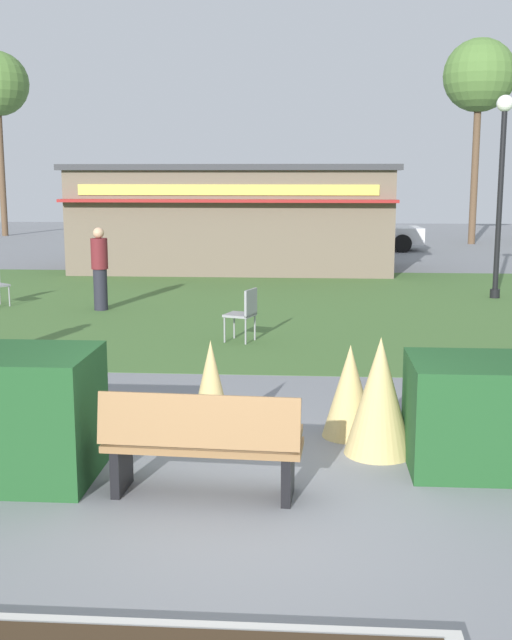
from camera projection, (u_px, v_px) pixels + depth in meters
name	position (u px, v px, depth m)	size (l,w,h in m)	color
ground_plane	(259.00, 504.00, 6.72)	(80.00, 80.00, 0.00)	slate
lawn_patch	(291.00, 306.00, 16.91)	(36.00, 12.00, 0.01)	#446B33
park_bench	(202.00, 444.00, 6.77)	(1.73, 0.62, 0.95)	olive
ornamental_grass_behind_left	(380.00, 396.00, 7.84)	(0.68, 0.68, 1.18)	tan
ornamental_grass_behind_right	(350.00, 391.00, 8.39)	(0.57, 0.57, 0.99)	tan
ornamental_grass_behind_center	(211.00, 393.00, 8.10)	(0.51, 0.51, 1.10)	tan
lamppost_far	(501.00, 173.00, 17.48)	(0.36, 0.36, 4.43)	black
food_kiosk	(234.00, 217.00, 23.24)	(9.22, 4.49, 3.02)	#6B5B4C
cafe_chair_east	(245.00, 311.00, 13.15)	(0.56, 0.56, 0.89)	gray
person_standing	(100.00, 268.00, 16.22)	(0.34, 0.34, 1.69)	#23232D
parked_car_west_slot	(220.00, 232.00, 29.72)	(4.32, 2.28, 1.20)	#2D6638
parked_car_center_slot	(362.00, 233.00, 29.36)	(4.30, 2.24, 1.20)	silver
tree_right_bg	(479.00, 77.00, 30.97)	(2.80, 2.80, 7.94)	brown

